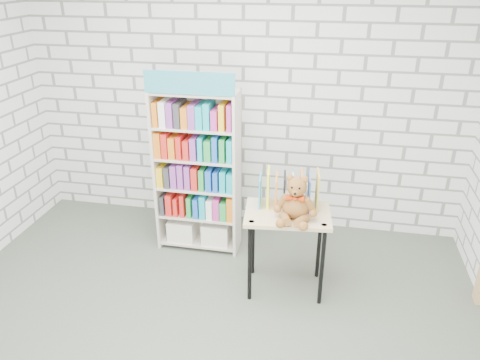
# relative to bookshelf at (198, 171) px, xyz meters

# --- Properties ---
(ground) EXTENTS (4.50, 4.50, 0.00)m
(ground) POSITION_rel_bookshelf_xyz_m (0.32, -1.36, -0.82)
(ground) COLOR #495044
(ground) RESTS_ON ground
(room_shell) EXTENTS (4.52, 4.02, 2.81)m
(room_shell) POSITION_rel_bookshelf_xyz_m (0.32, -1.36, 0.97)
(room_shell) COLOR silver
(room_shell) RESTS_ON ground
(bookshelf) EXTENTS (0.80, 0.31, 1.79)m
(bookshelf) POSITION_rel_bookshelf_xyz_m (0.00, 0.00, 0.00)
(bookshelf) COLOR beige
(bookshelf) RESTS_ON ground
(display_table) EXTENTS (0.74, 0.55, 0.75)m
(display_table) POSITION_rel_bookshelf_xyz_m (0.91, -0.53, -0.17)
(display_table) COLOR tan
(display_table) RESTS_ON ground
(table_books) EXTENTS (0.51, 0.26, 0.29)m
(table_books) POSITION_rel_bookshelf_xyz_m (0.90, -0.42, 0.08)
(table_books) COLOR #2B90BC
(table_books) RESTS_ON display_table
(teddy_bear) EXTENTS (0.34, 0.32, 0.37)m
(teddy_bear) POSITION_rel_bookshelf_xyz_m (0.98, -0.64, 0.08)
(teddy_bear) COLOR brown
(teddy_bear) RESTS_ON display_table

